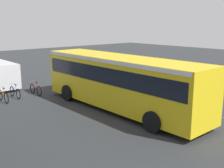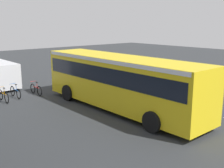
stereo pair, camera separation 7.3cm
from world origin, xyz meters
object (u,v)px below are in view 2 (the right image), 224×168
at_px(bicycle_red, 36,89).
at_px(bicycle_orange, 4,96).
at_px(bicycle_blue, 15,92).
at_px(city_bus, 119,78).
at_px(pedestrian, 73,76).

xyz_separation_m(bicycle_red, bicycle_orange, (-0.30, 2.44, 0.00)).
height_order(bicycle_blue, bicycle_orange, same).
xyz_separation_m(bicycle_red, bicycle_blue, (0.20, 1.44, 0.00)).
height_order(city_bus, bicycle_blue, city_bus).
xyz_separation_m(city_bus, bicycle_orange, (6.20, 4.61, -1.51)).
bearing_deg(pedestrian, city_bus, 170.17).
xyz_separation_m(city_bus, bicycle_red, (6.49, 2.17, -1.51)).
xyz_separation_m(bicycle_blue, pedestrian, (0.17, -4.79, 0.51)).
bearing_deg(bicycle_orange, city_bus, -143.35).
height_order(bicycle_blue, pedestrian, pedestrian).
relative_size(city_bus, bicycle_orange, 6.52).
bearing_deg(bicycle_blue, bicycle_orange, 116.16).
bearing_deg(bicycle_orange, bicycle_red, -83.08).
distance_m(bicycle_red, pedestrian, 3.42).
distance_m(bicycle_red, bicycle_orange, 2.46).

